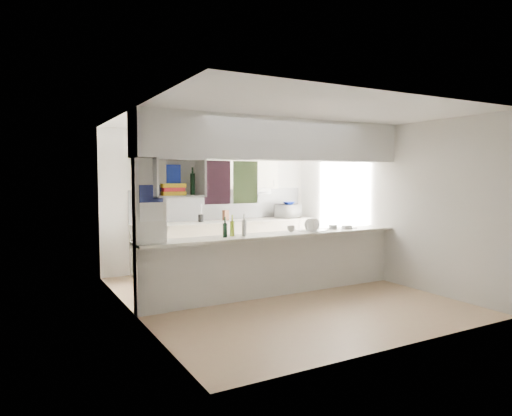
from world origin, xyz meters
TOP-DOWN VIEW (x-y plane):
  - floor at (0.00, 0.00)m, footprint 4.80×4.80m
  - ceiling at (0.00, 0.00)m, footprint 4.80×4.80m
  - wall_back at (0.00, 2.40)m, footprint 4.20×0.00m
  - wall_left at (-2.10, 0.00)m, footprint 0.00×4.80m
  - wall_right at (2.10, 0.00)m, footprint 0.00×4.80m
  - servery_partition at (-0.17, 0.00)m, footprint 4.20×0.50m
  - cubby_shelf at (-1.57, -0.06)m, footprint 0.65×0.35m
  - kitchen_run at (0.16, 2.14)m, footprint 3.60×0.63m
  - microwave at (1.58, 2.11)m, footprint 0.56×0.46m
  - bowl at (1.59, 2.11)m, footprint 0.22×0.22m
  - dish_rack at (0.66, -0.02)m, footprint 0.46×0.40m
  - cup at (0.23, -0.04)m, footprint 0.15×0.15m
  - wine_bottles at (-0.69, 0.01)m, footprint 0.36×0.14m
  - plastic_tubs at (1.19, 0.01)m, footprint 0.49×0.22m
  - utensil_jar at (-0.33, 2.15)m, footprint 0.10×0.10m
  - knife_block at (0.19, 2.18)m, footprint 0.12×0.10m

SIDE VIEW (x-z plane):
  - floor at x=0.00m, z-range 0.00..0.00m
  - kitchen_run at x=0.16m, z-range -0.29..1.95m
  - plastic_tubs at x=1.19m, z-range 0.92..0.99m
  - cup at x=0.23m, z-range 0.94..1.03m
  - utensil_jar at x=-0.33m, z-range 0.92..1.06m
  - dish_rack at x=0.66m, z-range 0.90..1.11m
  - knife_block at x=0.19m, z-range 0.92..1.12m
  - wine_bottles at x=-0.69m, z-range 0.88..1.19m
  - microwave at x=1.58m, z-range 0.92..1.19m
  - bowl at x=1.59m, z-range 1.19..1.24m
  - wall_back at x=0.00m, z-range -0.80..3.40m
  - wall_left at x=-2.10m, z-range -1.10..3.70m
  - wall_right at x=2.10m, z-range -1.10..3.70m
  - servery_partition at x=-0.17m, z-range 0.36..2.96m
  - cubby_shelf at x=-1.57m, z-range 1.46..1.96m
  - ceiling at x=0.00m, z-range 2.60..2.60m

